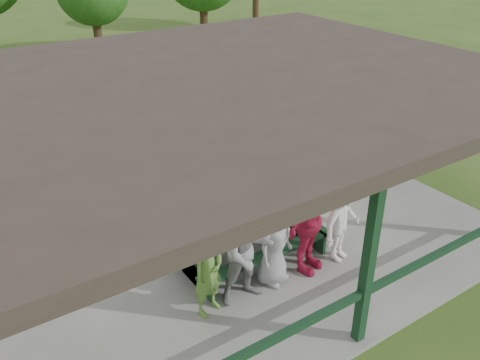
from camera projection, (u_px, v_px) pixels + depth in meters
ground at (226, 230)px, 10.68m from camera, size 90.00×90.00×0.00m
concrete_slab at (226, 228)px, 10.65m from camera, size 10.00×8.00×0.10m
pavilion_structure at (223, 84)px, 9.20m from camera, size 10.60×8.60×3.24m
picnic_table_near at (251, 237)px, 9.42m from camera, size 2.84×1.39×0.75m
picnic_table_far at (206, 191)px, 11.00m from camera, size 2.77×1.39×0.75m
table_setting at (252, 222)px, 9.32m from camera, size 2.33×0.45×0.10m
contestant_green at (208, 270)px, 8.01m from camera, size 0.68×0.55×1.63m
contestant_grey_left at (248, 252)px, 8.24m from camera, size 0.98×0.80×1.87m
contestant_grey_mid at (275, 242)px, 8.70m from camera, size 0.93×0.76×1.63m
contestant_red at (309, 222)px, 8.90m from camera, size 1.28×0.84×2.01m
contestant_white_fedora at (343, 221)px, 9.27m from camera, size 1.19×0.88×1.71m
spectator_lblue at (180, 162)px, 11.42m from camera, size 1.67×0.95×1.71m
spectator_blue at (108, 168)px, 11.19m from camera, size 0.62×0.41×1.68m
spectator_grey at (249, 143)px, 12.31m from camera, size 0.95×0.80×1.76m
pickup_truck at (109, 83)px, 17.56m from camera, size 5.07×2.43×1.39m
farm_trailer at (31, 117)px, 14.91m from camera, size 3.51×1.75×1.22m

